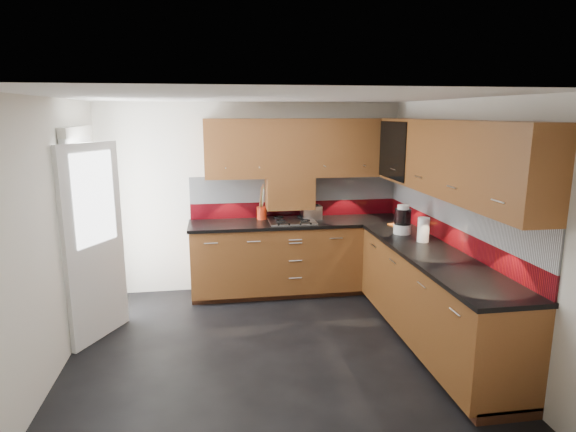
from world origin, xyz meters
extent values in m
cube|color=black|center=(0.00, 0.00, -0.01)|extent=(4.00, 3.80, 0.02)
cube|color=white|center=(0.00, 0.00, 2.45)|extent=(4.00, 3.80, 0.10)
cube|color=silver|center=(0.00, 1.84, 1.20)|extent=(4.00, 0.08, 2.64)
cube|color=silver|center=(0.00, -1.84, 1.20)|extent=(4.00, 0.08, 2.64)
cube|color=silver|center=(-1.94, 0.00, 1.20)|extent=(0.08, 3.80, 2.64)
cube|color=silver|center=(1.94, 0.00, 1.20)|extent=(0.08, 3.80, 2.64)
cube|color=#5E3515|center=(0.55, 1.50, 0.48)|extent=(2.70, 0.60, 0.95)
cube|color=brown|center=(1.60, -0.10, 0.48)|extent=(0.60, 2.60, 0.95)
cube|color=#3E1F11|center=(0.55, 1.53, 0.05)|extent=(2.70, 0.54, 0.10)
cube|color=#3E1F11|center=(1.63, -0.10, 0.05)|extent=(0.54, 2.60, 0.10)
cube|color=black|center=(0.54, 1.49, 0.92)|extent=(2.72, 0.62, 0.04)
cube|color=black|center=(1.59, -0.12, 0.92)|extent=(0.62, 2.60, 0.04)
cube|color=maroon|center=(0.55, 1.79, 1.04)|extent=(2.70, 0.02, 0.20)
cube|color=silver|center=(0.55, 1.79, 1.31)|extent=(2.70, 0.02, 0.34)
cube|color=maroon|center=(1.89, 0.20, 1.04)|extent=(0.02, 3.20, 0.20)
cube|color=silver|center=(1.89, 0.20, 1.31)|extent=(0.02, 3.20, 0.34)
cube|color=#5E3515|center=(0.65, 1.64, 1.84)|extent=(2.50, 0.33, 0.72)
cube|color=brown|center=(1.73, 0.04, 1.84)|extent=(0.33, 2.87, 0.72)
cube|color=silver|center=(0.50, 1.46, 1.63)|extent=(1.80, 0.01, 0.16)
cube|color=silver|center=(1.56, 0.00, 1.63)|extent=(0.01, 2.00, 0.16)
cube|color=#5E3515|center=(0.45, 1.64, 1.28)|extent=(0.60, 0.33, 0.40)
cube|color=black|center=(1.56, 1.07, 1.84)|extent=(0.01, 0.80, 0.66)
cube|color=#FFD18C|center=(1.87, 1.07, 1.84)|extent=(0.01, 0.76, 0.64)
cube|color=black|center=(1.73, 1.07, 1.86)|extent=(0.29, 0.76, 0.01)
cylinder|color=black|center=(1.73, 0.82, 1.96)|extent=(0.07, 0.07, 0.16)
cylinder|color=black|center=(1.73, 0.97, 1.96)|extent=(0.07, 0.07, 0.16)
cylinder|color=white|center=(1.73, 1.12, 1.96)|extent=(0.07, 0.07, 0.16)
cylinder|color=black|center=(1.73, 1.27, 1.96)|extent=(0.07, 0.07, 0.16)
cube|color=white|center=(-1.86, 0.90, 1.02)|extent=(0.06, 0.95, 2.04)
cube|color=white|center=(-1.68, 0.55, 1.00)|extent=(0.42, 0.73, 1.98)
cube|color=white|center=(-1.65, 0.55, 1.45)|extent=(0.28, 0.50, 0.90)
cube|color=silver|center=(0.45, 1.48, 0.95)|extent=(0.57, 0.49, 0.02)
torus|color=black|center=(0.30, 1.36, 0.98)|extent=(0.13, 0.13, 0.02)
torus|color=black|center=(0.60, 1.36, 0.98)|extent=(0.13, 0.13, 0.02)
torus|color=black|center=(0.30, 1.60, 0.98)|extent=(0.13, 0.13, 0.02)
torus|color=black|center=(0.60, 1.60, 0.98)|extent=(0.13, 0.13, 0.02)
cube|color=black|center=(0.45, 1.24, 0.96)|extent=(0.43, 0.04, 0.02)
cylinder|color=red|center=(0.10, 1.68, 1.02)|extent=(0.13, 0.13, 0.16)
cylinder|color=brown|center=(0.10, 1.70, 1.21)|extent=(0.06, 0.02, 0.31)
cylinder|color=brown|center=(0.11, 1.70, 1.20)|extent=(0.05, 0.04, 0.29)
cylinder|color=brown|center=(0.10, 1.70, 1.22)|extent=(0.06, 0.02, 0.33)
cylinder|color=brown|center=(0.12, 1.69, 1.19)|extent=(0.03, 0.05, 0.27)
cylinder|color=brown|center=(0.08, 1.70, 1.21)|extent=(0.05, 0.04, 0.30)
cube|color=silver|center=(0.72, 1.58, 1.03)|extent=(0.27, 0.18, 0.17)
cube|color=black|center=(0.72, 1.58, 1.12)|extent=(0.19, 0.04, 0.01)
cube|color=black|center=(0.72, 1.62, 1.12)|extent=(0.19, 0.04, 0.01)
cylinder|color=white|center=(1.58, 0.69, 0.99)|extent=(0.19, 0.19, 0.11)
cylinder|color=black|center=(1.58, 0.69, 1.13)|extent=(0.18, 0.18, 0.17)
cylinder|color=white|center=(1.58, 0.69, 1.24)|extent=(0.13, 0.13, 0.04)
cylinder|color=white|center=(1.66, 0.32, 1.07)|extent=(0.15, 0.15, 0.26)
cube|color=orange|center=(1.65, 1.08, 0.95)|extent=(0.18, 0.17, 0.02)
camera|label=1|loc=(-0.49, -4.29, 2.26)|focal=30.00mm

